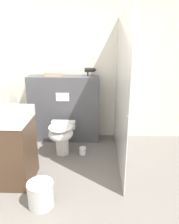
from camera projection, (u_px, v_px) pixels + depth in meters
ground_plane at (82, 224)px, 2.16m from camera, size 12.00×12.00×0.00m
wall_back at (90, 68)px, 3.78m from camera, size 8.00×0.06×2.50m
partition_panel at (64, 109)px, 3.81m from camera, size 1.21×0.30×1.15m
shower_glass at (121, 93)px, 3.00m from camera, size 0.04×1.70×2.06m
toilet at (61, 135)px, 3.35m from camera, size 0.38×0.53×0.50m
sink_vanity at (8, 147)px, 2.69m from camera, size 0.59×0.54×1.09m
hair_drier at (90, 70)px, 3.62m from camera, size 0.19×0.07×0.13m
folded_towel at (53, 74)px, 3.61m from camera, size 0.27×0.14×0.07m
spare_toilet_roll at (83, 151)px, 3.44m from camera, size 0.10×0.10×0.12m
waste_bin at (41, 194)px, 2.36m from camera, size 0.29×0.29×0.29m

